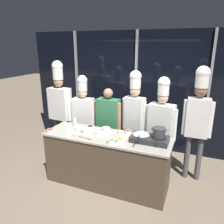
% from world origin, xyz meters
% --- Properties ---
extents(ground_plane, '(24.00, 24.00, 0.00)m').
position_xyz_m(ground_plane, '(0.00, 0.00, 0.00)').
color(ground_plane, '#7F705B').
extents(window_wall_back, '(5.45, 0.09, 2.70)m').
position_xyz_m(window_wall_back, '(0.00, 1.72, 1.35)').
color(window_wall_back, black).
rests_on(window_wall_back, ground_plane).
extents(demo_counter, '(2.17, 0.68, 0.92)m').
position_xyz_m(demo_counter, '(0.00, 0.00, 0.46)').
color(demo_counter, '#4C3D2D').
rests_on(demo_counter, ground_plane).
extents(portable_stove, '(0.59, 0.33, 0.10)m').
position_xyz_m(portable_stove, '(0.72, 0.05, 0.97)').
color(portable_stove, '#28282B').
rests_on(portable_stove, demo_counter).
extents(frying_pan, '(0.28, 0.48, 0.04)m').
position_xyz_m(frying_pan, '(0.59, 0.05, 1.04)').
color(frying_pan, '#ADAFB5').
rests_on(frying_pan, portable_stove).
extents(stock_pot, '(0.23, 0.20, 0.15)m').
position_xyz_m(stock_pot, '(0.86, 0.05, 1.11)').
color(stock_pot, '#333335').
rests_on(stock_pot, portable_stove).
extents(squeeze_bottle_clear, '(0.06, 0.06, 0.18)m').
position_xyz_m(squeeze_bottle_clear, '(-0.73, 0.20, 1.01)').
color(squeeze_bottle_clear, white).
rests_on(squeeze_bottle_clear, demo_counter).
extents(prep_bowl_scallions, '(0.12, 0.12, 0.06)m').
position_xyz_m(prep_bowl_scallions, '(0.17, -0.22, 0.96)').
color(prep_bowl_scallions, white).
rests_on(prep_bowl_scallions, demo_counter).
extents(prep_bowl_mushrooms, '(0.11, 0.11, 0.05)m').
position_xyz_m(prep_bowl_mushrooms, '(0.18, 0.20, 0.95)').
color(prep_bowl_mushrooms, white).
rests_on(prep_bowl_mushrooms, demo_counter).
extents(prep_bowl_shrimp, '(0.17, 0.17, 0.06)m').
position_xyz_m(prep_bowl_shrimp, '(-0.41, 0.03, 0.96)').
color(prep_bowl_shrimp, white).
rests_on(prep_bowl_shrimp, demo_counter).
extents(prep_bowl_onion, '(0.16, 0.16, 0.06)m').
position_xyz_m(prep_bowl_onion, '(-0.10, 0.21, 0.96)').
color(prep_bowl_onion, white).
rests_on(prep_bowl_onion, demo_counter).
extents(prep_bowl_bell_pepper, '(0.12, 0.12, 0.05)m').
position_xyz_m(prep_bowl_bell_pepper, '(-0.99, -0.20, 0.95)').
color(prep_bowl_bell_pepper, white).
rests_on(prep_bowl_bell_pepper, demo_counter).
extents(prep_bowl_garlic, '(0.12, 0.12, 0.04)m').
position_xyz_m(prep_bowl_garlic, '(-0.61, 0.09, 0.95)').
color(prep_bowl_garlic, white).
rests_on(prep_bowl_garlic, demo_counter).
extents(prep_bowl_rice, '(0.14, 0.14, 0.04)m').
position_xyz_m(prep_bowl_rice, '(-0.16, 0.05, 0.95)').
color(prep_bowl_rice, white).
rests_on(prep_bowl_rice, demo_counter).
extents(prep_bowl_carrots, '(0.13, 0.13, 0.06)m').
position_xyz_m(prep_bowl_carrots, '(0.30, -0.13, 0.96)').
color(prep_bowl_carrots, white).
rests_on(prep_bowl_carrots, demo_counter).
extents(prep_bowl_chili_flakes, '(0.10, 0.10, 0.05)m').
position_xyz_m(prep_bowl_chili_flakes, '(0.29, 0.25, 0.95)').
color(prep_bowl_chili_flakes, white).
rests_on(prep_bowl_chili_flakes, demo_counter).
extents(prep_bowl_soy_glaze, '(0.14, 0.14, 0.05)m').
position_xyz_m(prep_bowl_soy_glaze, '(-0.41, 0.20, 0.95)').
color(prep_bowl_soy_glaze, white).
rests_on(prep_bowl_soy_glaze, demo_counter).
extents(serving_spoon_slotted, '(0.25, 0.12, 0.02)m').
position_xyz_m(serving_spoon_slotted, '(-0.54, -0.19, 0.93)').
color(serving_spoon_slotted, '#B2B5BA').
rests_on(serving_spoon_slotted, demo_counter).
extents(serving_spoon_solid, '(0.26, 0.06, 0.02)m').
position_xyz_m(serving_spoon_solid, '(-0.24, -0.22, 0.93)').
color(serving_spoon_solid, olive).
rests_on(serving_spoon_solid, demo_counter).
extents(chef_head, '(0.61, 0.28, 2.09)m').
position_xyz_m(chef_head, '(-1.38, 0.67, 1.19)').
color(chef_head, '#4C4C51').
rests_on(chef_head, ground_plane).
extents(chef_sous, '(0.56, 0.26, 1.81)m').
position_xyz_m(chef_sous, '(-0.82, 0.68, 1.04)').
color(chef_sous, '#2D3856').
rests_on(chef_sous, ground_plane).
extents(person_guest, '(0.57, 0.25, 1.60)m').
position_xyz_m(person_guest, '(-0.24, 0.65, 0.96)').
color(person_guest, '#2D3856').
rests_on(person_guest, ground_plane).
extents(chef_line, '(0.49, 0.26, 1.95)m').
position_xyz_m(chef_line, '(0.26, 0.74, 1.17)').
color(chef_line, '#232326').
rests_on(chef_line, ground_plane).
extents(chef_pastry, '(0.58, 0.31, 1.88)m').
position_xyz_m(chef_pastry, '(0.79, 0.65, 1.07)').
color(chef_pastry, '#2D3856').
rests_on(chef_pastry, ground_plane).
extents(chef_apprentice, '(0.49, 0.23, 2.07)m').
position_xyz_m(chef_apprentice, '(1.39, 0.75, 1.26)').
color(chef_apprentice, '#4C4C51').
rests_on(chef_apprentice, ground_plane).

